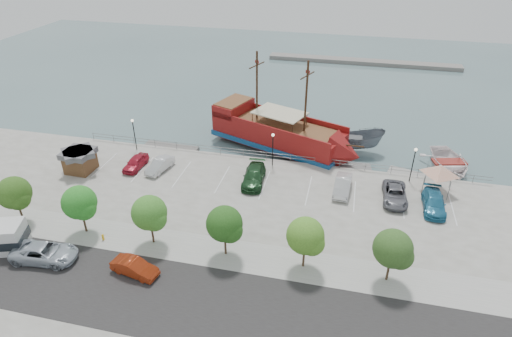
# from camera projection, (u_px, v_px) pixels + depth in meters

# --- Properties ---
(ground) EXTENTS (160.00, 160.00, 0.00)m
(ground) POSITION_uv_depth(u_px,v_px,m) (261.00, 202.00, 47.19)
(ground) COLOR #486165
(street) EXTENTS (100.00, 8.00, 0.04)m
(street) POSITION_uv_depth(u_px,v_px,m) (216.00, 307.00, 33.27)
(street) COLOR #262323
(street) RESTS_ON land_slab
(sidewalk) EXTENTS (100.00, 4.00, 0.05)m
(sidewalk) POSITION_uv_depth(u_px,v_px,m) (236.00, 255.00, 38.29)
(sidewalk) COLOR gray
(sidewalk) RESTS_ON land_slab
(seawall_railing) EXTENTS (50.00, 0.06, 1.00)m
(seawall_railing) POSITION_uv_depth(u_px,v_px,m) (274.00, 156.00, 52.94)
(seawall_railing) COLOR slate
(seawall_railing) RESTS_ON land_slab
(far_shore) EXTENTS (40.00, 3.00, 0.80)m
(far_shore) POSITION_uv_depth(u_px,v_px,m) (363.00, 62.00, 91.10)
(far_shore) COLOR gray
(far_shore) RESTS_ON ground
(pirate_ship) EXTENTS (21.30, 12.62, 13.25)m
(pirate_ship) POSITION_uv_depth(u_px,v_px,m) (287.00, 136.00, 56.23)
(pirate_ship) COLOR maroon
(pirate_ship) RESTS_ON ground
(patrol_boat) EXTENTS (8.20, 4.78, 2.99)m
(patrol_boat) POSITION_uv_depth(u_px,v_px,m) (355.00, 142.00, 56.29)
(patrol_boat) COLOR slate
(patrol_boat) RESTS_ON ground
(speedboat) EXTENTS (7.27, 8.90, 1.62)m
(speedboat) POSITION_uv_depth(u_px,v_px,m) (449.00, 164.00, 52.79)
(speedboat) COLOR white
(speedboat) RESTS_ON ground
(dock_west) EXTENTS (7.56, 2.37, 0.43)m
(dock_west) POSITION_uv_depth(u_px,v_px,m) (171.00, 148.00, 57.62)
(dock_west) COLOR slate
(dock_west) RESTS_ON ground
(dock_mid) EXTENTS (7.37, 3.12, 0.41)m
(dock_mid) POSITION_uv_depth(u_px,v_px,m) (342.00, 168.00, 53.16)
(dock_mid) COLOR slate
(dock_mid) RESTS_ON ground
(dock_east) EXTENTS (6.70, 3.54, 0.37)m
(dock_east) POSITION_uv_depth(u_px,v_px,m) (416.00, 176.00, 51.46)
(dock_east) COLOR gray
(dock_east) RESTS_ON ground
(shed) EXTENTS (3.38, 3.38, 2.69)m
(shed) POSITION_uv_depth(u_px,v_px,m) (80.00, 160.00, 50.34)
(shed) COLOR brown
(shed) RESTS_ON land_slab
(canopy_tent) EXTENTS (5.08, 5.08, 3.53)m
(canopy_tent) POSITION_uv_depth(u_px,v_px,m) (441.00, 167.00, 45.75)
(canopy_tent) COLOR slate
(canopy_tent) RESTS_ON land_slab
(street_van) EXTENTS (5.95, 3.21, 1.58)m
(street_van) POSITION_uv_depth(u_px,v_px,m) (44.00, 253.00, 37.43)
(street_van) COLOR #A9B3BF
(street_van) RESTS_ON street
(street_sedan) EXTENTS (4.40, 2.23, 1.38)m
(street_sedan) POSITION_uv_depth(u_px,v_px,m) (135.00, 267.00, 36.01)
(street_sedan) COLOR #982C10
(street_sedan) RESTS_ON street
(fire_hydrant) EXTENTS (0.23, 0.23, 0.68)m
(fire_hydrant) POSITION_uv_depth(u_px,v_px,m) (103.00, 237.00, 39.93)
(fire_hydrant) COLOR #EEAF17
(fire_hydrant) RESTS_ON sidewalk
(lamp_post_left) EXTENTS (0.36, 0.36, 4.28)m
(lamp_post_left) POSITION_uv_depth(u_px,v_px,m) (134.00, 129.00, 54.14)
(lamp_post_left) COLOR black
(lamp_post_left) RESTS_ON land_slab
(lamp_post_mid) EXTENTS (0.36, 0.36, 4.28)m
(lamp_post_mid) POSITION_uv_depth(u_px,v_px,m) (273.00, 144.00, 50.62)
(lamp_post_mid) COLOR black
(lamp_post_mid) RESTS_ON land_slab
(lamp_post_right) EXTENTS (0.36, 0.36, 4.28)m
(lamp_post_right) POSITION_uv_depth(u_px,v_px,m) (414.00, 159.00, 47.50)
(lamp_post_right) COLOR black
(lamp_post_right) RESTS_ON land_slab
(tree_a) EXTENTS (3.30, 3.20, 5.00)m
(tree_a) POSITION_uv_depth(u_px,v_px,m) (15.00, 194.00, 40.83)
(tree_a) COLOR #473321
(tree_a) RESTS_ON sidewalk
(tree_b) EXTENTS (3.30, 3.20, 5.00)m
(tree_b) POSITION_uv_depth(u_px,v_px,m) (80.00, 204.00, 39.46)
(tree_b) COLOR #473321
(tree_b) RESTS_ON sidewalk
(tree_c) EXTENTS (3.30, 3.20, 5.00)m
(tree_c) POSITION_uv_depth(u_px,v_px,m) (151.00, 214.00, 38.09)
(tree_c) COLOR #473321
(tree_c) RESTS_ON sidewalk
(tree_d) EXTENTS (3.30, 3.20, 5.00)m
(tree_d) POSITION_uv_depth(u_px,v_px,m) (226.00, 225.00, 36.72)
(tree_d) COLOR #473321
(tree_d) RESTS_ON sidewalk
(tree_e) EXTENTS (3.30, 3.20, 5.00)m
(tree_e) POSITION_uv_depth(u_px,v_px,m) (307.00, 237.00, 35.36)
(tree_e) COLOR #473321
(tree_e) RESTS_ON sidewalk
(tree_f) EXTENTS (3.30, 3.20, 5.00)m
(tree_f) POSITION_uv_depth(u_px,v_px,m) (395.00, 250.00, 33.99)
(tree_f) COLOR #473321
(tree_f) RESTS_ON sidewalk
(parked_car_a) EXTENTS (1.93, 4.31, 1.44)m
(parked_car_a) POSITION_uv_depth(u_px,v_px,m) (136.00, 163.00, 51.24)
(parked_car_a) COLOR #B31D31
(parked_car_a) RESTS_ON land_slab
(parked_car_b) EXTENTS (2.35, 4.51, 1.41)m
(parked_car_b) POSITION_uv_depth(u_px,v_px,m) (160.00, 165.00, 50.74)
(parked_car_b) COLOR silver
(parked_car_b) RESTS_ON land_slab
(parked_car_d) EXTENTS (2.72, 5.78, 1.63)m
(parked_car_d) POSITION_uv_depth(u_px,v_px,m) (254.00, 176.00, 48.40)
(parked_car_d) COLOR #1B4221
(parked_car_d) RESTS_ON land_slab
(parked_car_f) EXTENTS (1.95, 4.91, 1.59)m
(parked_car_f) POSITION_uv_depth(u_px,v_px,m) (343.00, 185.00, 46.76)
(parked_car_f) COLOR silver
(parked_car_f) RESTS_ON land_slab
(parked_car_g) EXTENTS (2.53, 5.32, 1.47)m
(parked_car_g) POSITION_uv_depth(u_px,v_px,m) (395.00, 194.00, 45.37)
(parked_car_g) COLOR slate
(parked_car_g) RESTS_ON land_slab
(parked_car_h) EXTENTS (2.23, 5.29, 1.52)m
(parked_car_h) POSITION_uv_depth(u_px,v_px,m) (434.00, 203.00, 44.02)
(parked_car_h) COLOR teal
(parked_car_h) RESTS_ON land_slab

